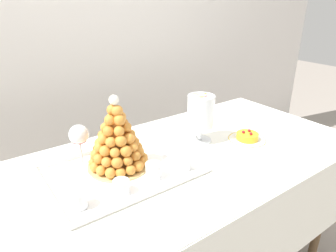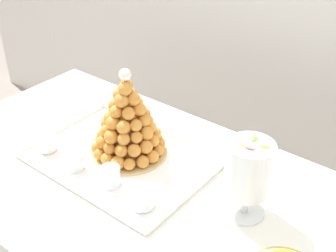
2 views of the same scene
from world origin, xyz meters
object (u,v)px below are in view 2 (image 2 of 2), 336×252
(dessert_cup_mid_left, at_px, (74,163))
(macaron_goblet, at_px, (249,169))
(dessert_cup_centre, at_px, (111,177))
(croquembouche, at_px, (128,123))
(serving_tray, at_px, (121,158))
(wine_glass, at_px, (125,97))
(dessert_cup_left, at_px, (47,143))
(dessert_cup_mid_right, at_px, (143,199))

(dessert_cup_mid_left, distance_m, macaron_goblet, 0.52)
(dessert_cup_centre, bearing_deg, croquembouche, 113.77)
(croquembouche, bearing_deg, macaron_goblet, -0.34)
(serving_tray, relative_size, wine_glass, 3.21)
(dessert_cup_centre, xyz_separation_m, macaron_goblet, (0.35, 0.14, 0.11))
(dessert_cup_mid_left, bearing_deg, dessert_cup_centre, 5.92)
(macaron_goblet, xyz_separation_m, wine_glass, (-0.52, 0.11, -0.02))
(serving_tray, height_order, wine_glass, wine_glass)
(dessert_cup_left, distance_m, dessert_cup_mid_left, 0.14)
(serving_tray, relative_size, croquembouche, 1.90)
(wine_glass, bearing_deg, serving_tray, -53.56)
(wine_glass, bearing_deg, dessert_cup_centre, -55.67)
(dessert_cup_left, xyz_separation_m, wine_glass, (0.11, 0.25, 0.09))
(dessert_cup_mid_right, height_order, wine_glass, wine_glass)
(croquembouche, relative_size, wine_glass, 1.69)
(dessert_cup_mid_right, bearing_deg, croquembouche, 140.94)
(dessert_cup_mid_right, relative_size, wine_glass, 0.37)
(serving_tray, xyz_separation_m, dessert_cup_mid_right, (0.20, -0.12, 0.02))
(wine_glass, bearing_deg, dessert_cup_mid_left, -82.55)
(croquembouche, bearing_deg, dessert_cup_left, -145.11)
(dessert_cup_mid_left, relative_size, dessert_cup_centre, 0.96)
(dessert_cup_mid_right, bearing_deg, dessert_cup_left, 178.93)
(dessert_cup_left, height_order, macaron_goblet, macaron_goblet)
(serving_tray, bearing_deg, macaron_goblet, 4.64)
(croquembouche, xyz_separation_m, dessert_cup_mid_left, (-0.07, -0.16, -0.09))
(dessert_cup_mid_left, height_order, wine_glass, wine_glass)
(dessert_cup_centre, bearing_deg, dessert_cup_left, -179.56)
(dessert_cup_centre, relative_size, macaron_goblet, 0.25)
(serving_tray, bearing_deg, croquembouche, 85.26)
(croquembouche, relative_size, dessert_cup_mid_left, 5.13)
(dessert_cup_left, height_order, dessert_cup_centre, dessert_cup_centre)
(serving_tray, xyz_separation_m, croquembouche, (0.00, 0.04, 0.11))
(macaron_goblet, bearing_deg, dessert_cup_mid_right, -145.11)
(croquembouche, relative_size, macaron_goblet, 1.24)
(serving_tray, distance_m, dessert_cup_mid_right, 0.23)
(serving_tray, distance_m, dessert_cup_mid_left, 0.14)
(croquembouche, distance_m, wine_glass, 0.15)
(serving_tray, height_order, dessert_cup_mid_left, dessert_cup_mid_left)
(dessert_cup_mid_left, bearing_deg, serving_tray, 61.01)
(dessert_cup_mid_left, distance_m, dessert_cup_mid_right, 0.26)
(dessert_cup_mid_left, bearing_deg, dessert_cup_mid_right, 0.97)
(croquembouche, relative_size, dessert_cup_mid_right, 4.62)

